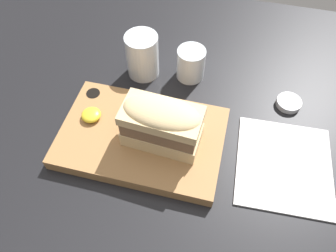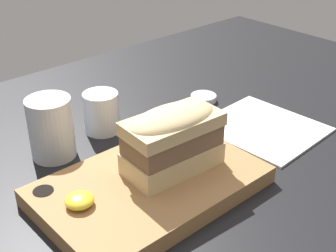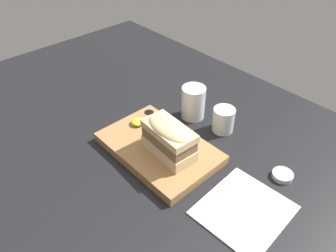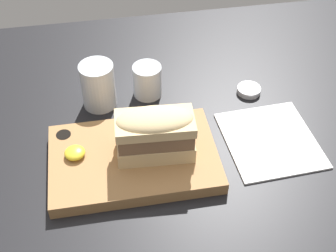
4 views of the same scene
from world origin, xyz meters
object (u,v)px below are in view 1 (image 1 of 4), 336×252
sandwich (162,123)px  napkin (284,165)px  water_glass (143,58)px  serving_board (141,137)px  condiment_dish (289,103)px  wine_glass (191,64)px

sandwich → napkin: size_ratio=0.72×
water_glass → sandwich: bearing=-63.4°
serving_board → condiment_dish: (28.38, 16.76, -0.68)cm
sandwich → napkin: sandwich is taller
serving_board → condiment_dish: 32.97cm
serving_board → napkin: bearing=2.4°
sandwich → napkin: bearing=3.4°
serving_board → wine_glass: wine_glass is taller
water_glass → napkin: water_glass is taller
serving_board → wine_glass: 21.18cm
condiment_dish → sandwich: bearing=-144.8°
serving_board → water_glass: (-5.12, 18.71, 3.15)cm
water_glass → wine_glass: water_glass is taller
sandwich → condiment_dish: 30.30cm
napkin → sandwich: bearing=-176.6°
serving_board → condiment_dish: bearing=30.6°
napkin → condiment_dish: bearing=89.2°
serving_board → napkin: (28.17, 1.20, -1.14)cm
serving_board → condiment_dish: serving_board is taller
sandwich → water_glass: bearing=116.6°
napkin → condiment_dish: condiment_dish is taller
sandwich → water_glass: 21.44cm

